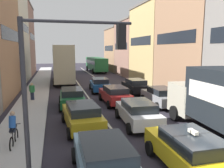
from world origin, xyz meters
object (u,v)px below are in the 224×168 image
at_px(wagon_left_lane_second, 82,115).
at_px(coupe_centre_lane_fourth, 100,84).
at_px(hatchback_centre_lane_third, 115,95).
at_px(removalist_box_truck, 224,100).
at_px(sedan_right_lane_behind_truck, 161,96).
at_px(taxi_centre_lane_front, 190,151).
at_px(sedan_left_lane_front, 105,160).
at_px(sedan_centre_lane_second, 138,112).
at_px(bus_mid_queue_primary, 63,62).
at_px(pedestrian_mid_sidewalk, 32,91).
at_px(traffic_light_pole, 64,72).
at_px(sedan_left_lane_third, 72,97).
at_px(wagon_right_lane_far, 135,86).
at_px(bus_far_queue_secondary, 96,63).
at_px(cyclist_on_sidewalk, 13,130).

distance_m(wagon_left_lane_second, coupe_centre_lane_fourth, 11.56).
bearing_deg(hatchback_centre_lane_third, removalist_box_truck, -157.62).
bearing_deg(sedan_right_lane_behind_truck, taxi_centre_lane_front, 160.84).
distance_m(sedan_left_lane_front, sedan_centre_lane_second, 6.17).
relative_size(bus_mid_queue_primary, pedestrian_mid_sidewalk, 6.34).
bearing_deg(coupe_centre_lane_fourth, sedan_left_lane_front, 173.12).
relative_size(wagon_left_lane_second, sedan_right_lane_behind_truck, 1.01).
distance_m(traffic_light_pole, sedan_left_lane_front, 3.28).
relative_size(hatchback_centre_lane_third, sedan_left_lane_third, 0.99).
distance_m(sedan_left_lane_front, wagon_left_lane_second, 5.44).
bearing_deg(wagon_right_lane_far, bus_mid_queue_primary, 36.38).
xyz_separation_m(taxi_centre_lane_front, bus_far_queue_secondary, (3.53, 38.19, 0.96)).
height_order(removalist_box_truck, sedan_left_lane_front, removalist_box_truck).
xyz_separation_m(sedan_left_lane_front, pedestrian_mid_sidewalk, (-3.52, 13.45, 0.15)).
relative_size(traffic_light_pole, hatchback_centre_lane_third, 1.27).
xyz_separation_m(wagon_left_lane_second, pedestrian_mid_sidewalk, (-3.42, 8.01, 0.15)).
bearing_deg(taxi_centre_lane_front, traffic_light_pole, 84.70).
distance_m(sedan_right_lane_behind_truck, wagon_right_lane_far, 5.45).
height_order(taxi_centre_lane_front, sedan_left_lane_third, taxi_centre_lane_front).
bearing_deg(hatchback_centre_lane_third, taxi_centre_lane_front, 178.47).
distance_m(sedan_left_lane_front, hatchback_centre_lane_third, 11.27).
height_order(sedan_left_lane_third, wagon_right_lane_far, same).
bearing_deg(sedan_right_lane_behind_truck, removalist_box_truck, -177.37).
bearing_deg(sedan_left_lane_front, removalist_box_truck, -69.41).
bearing_deg(wagon_left_lane_second, bus_mid_queue_primary, -2.62).
bearing_deg(wagon_right_lane_far, wagon_left_lane_second, 145.39).
relative_size(hatchback_centre_lane_third, cyclist_on_sidewalk, 2.50).
relative_size(taxi_centre_lane_front, cyclist_on_sidewalk, 2.50).
bearing_deg(removalist_box_truck, wagon_right_lane_far, 4.09).
xyz_separation_m(traffic_light_pole, cyclist_on_sidewalk, (-2.27, 3.43, -2.97)).
bearing_deg(pedestrian_mid_sidewalk, sedan_left_lane_third, 77.14).
height_order(traffic_light_pole, sedan_right_lane_behind_truck, traffic_light_pole).
bearing_deg(coupe_centre_lane_fourth, sedan_right_lane_behind_truck, -149.54).
xyz_separation_m(wagon_left_lane_second, wagon_right_lane_far, (6.71, 9.31, 0.00)).
distance_m(sedan_left_lane_front, wagon_right_lane_far, 16.16).
height_order(sedan_left_lane_third, coupe_centre_lane_fourth, same).
xyz_separation_m(sedan_left_lane_front, cyclist_on_sidewalk, (-3.51, 3.76, 0.05)).
bearing_deg(bus_mid_queue_primary, traffic_light_pole, 178.55).
xyz_separation_m(traffic_light_pole, sedan_left_lane_third, (0.96, 10.35, -3.02)).
bearing_deg(traffic_light_pole, sedan_left_lane_front, -15.19).
distance_m(traffic_light_pole, pedestrian_mid_sidewalk, 13.61).
xyz_separation_m(bus_far_queue_secondary, pedestrian_mid_sidewalk, (-10.26, -24.60, -0.81)).
distance_m(traffic_light_pole, coupe_centre_lane_fourth, 17.04).
xyz_separation_m(taxi_centre_lane_front, coupe_centre_lane_fourth, (-0.04, 16.66, -0.00)).
xyz_separation_m(hatchback_centre_lane_third, bus_mid_queue_primary, (-3.66, 13.83, 2.03)).
relative_size(taxi_centre_lane_front, bus_far_queue_secondary, 0.41).
bearing_deg(wagon_left_lane_second, sedan_right_lane_behind_truck, -64.03).
distance_m(taxi_centre_lane_front, sedan_left_lane_third, 11.37).
relative_size(sedan_left_lane_third, bus_far_queue_secondary, 0.41).
bearing_deg(wagon_right_lane_far, bus_far_queue_secondary, 0.82).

